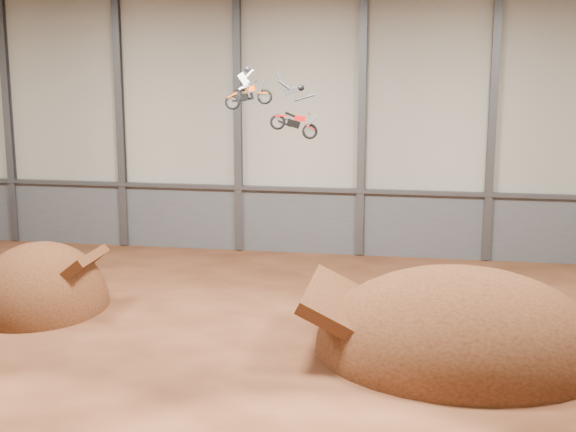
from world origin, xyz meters
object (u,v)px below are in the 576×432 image
object	(u,v)px
fmx_rider_a	(250,85)
fmx_rider_b	(292,106)
landing_ramp	(459,352)
takeoff_ramp	(41,308)

from	to	relation	value
fmx_rider_a	fmx_rider_b	size ratio (longest dim) A/B	0.73
landing_ramp	fmx_rider_a	distance (m)	13.26
takeoff_ramp	landing_ramp	world-z (taller)	landing_ramp
fmx_rider_b	takeoff_ramp	bearing A→B (deg)	175.88
takeoff_ramp	fmx_rider_b	distance (m)	13.90
fmx_rider_a	fmx_rider_b	world-z (taller)	fmx_rider_a
landing_ramp	fmx_rider_a	bearing A→B (deg)	158.53
fmx_rider_a	fmx_rider_b	bearing A→B (deg)	-0.07
fmx_rider_a	landing_ramp	bearing A→B (deg)	-27.03
takeoff_ramp	fmx_rider_a	size ratio (longest dim) A/B	3.40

